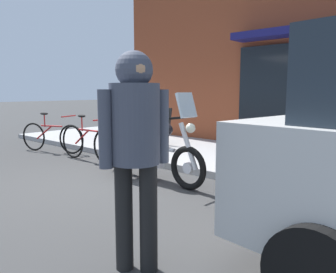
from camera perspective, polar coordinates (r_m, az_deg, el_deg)
The scene contains 6 objects.
ground_plane at distance 5.30m, azimuth -10.01°, elevation -7.82°, with size 80.00×80.00×0.00m, color #363636.
touring_motorcycle at distance 5.35m, azimuth -4.27°, elevation -0.95°, with size 2.22×0.64×1.40m.
parked_bicycle at distance 6.91m, azimuth -13.53°, elevation -1.01°, with size 1.75×0.48×0.94m.
pedestrian_walking at distance 2.53m, azimuth -5.66°, elevation 0.07°, with size 0.50×0.53×1.72m.
sandwich_board_sign at distance 8.00m, azimuth -1.69°, elevation 1.73°, with size 0.55×0.41×0.89m.
second_bicycle_by_cafe at distance 8.17m, azimuth -19.31°, elevation 0.00°, with size 1.67×0.71×0.92m.
Camera 1 is at (4.03, -3.13, 1.42)m, focal length 35.55 mm.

